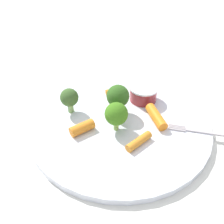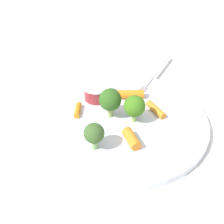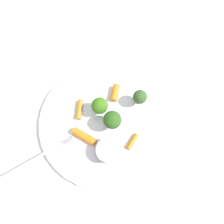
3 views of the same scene
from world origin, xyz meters
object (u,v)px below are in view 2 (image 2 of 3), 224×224
carrot_stick_1 (155,108)px  fork (155,73)px  broccoli_floret_0 (135,106)px  carrot_stick_3 (129,94)px  broccoli_floret_2 (94,134)px  plate (122,119)px  broccoli_floret_1 (110,100)px  carrot_stick_2 (129,139)px  carrot_stick_0 (78,110)px  sauce_cup (97,92)px

carrot_stick_1 → fork: (0.05, 0.14, -0.00)m
fork → carrot_stick_1: bearing=-109.0°
broccoli_floret_0 → carrot_stick_3: bearing=82.2°
broccoli_floret_0 → broccoli_floret_2: (-0.08, -0.05, -0.00)m
broccoli_floret_0 → plate: bearing=138.8°
plate → broccoli_floret_1: broccoli_floret_1 is taller
plate → broccoli_floret_1: size_ratio=5.56×
plate → carrot_stick_1: size_ratio=6.51×
carrot_stick_3 → broccoli_floret_2: bearing=-125.1°
broccoli_floret_2 → carrot_stick_3: (0.09, 0.13, -0.02)m
carrot_stick_3 → fork: 0.12m
carrot_stick_1 → carrot_stick_2: carrot_stick_2 is taller
carrot_stick_0 → broccoli_floret_1: bearing=-21.8°
carrot_stick_3 → plate: bearing=-116.7°
sauce_cup → fork: size_ratio=0.34×
carrot_stick_2 → fork: 0.24m
sauce_cup → carrot_stick_1: (0.10, -0.07, -0.01)m
sauce_cup → carrot_stick_0: sauce_cup is taller
plate → carrot_stick_1: 0.07m
carrot_stick_0 → carrot_stick_1: carrot_stick_1 is taller
broccoli_floret_0 → carrot_stick_2: 0.06m
carrot_stick_1 → carrot_stick_2: bearing=-133.5°
plate → carrot_stick_0: bearing=159.5°
carrot_stick_1 → carrot_stick_2: (-0.07, -0.07, 0.00)m
broccoli_floret_0 → broccoli_floret_2: size_ratio=1.09×
broccoli_floret_2 → carrot_stick_0: 0.10m
sauce_cup → broccoli_floret_2: broccoli_floret_2 is taller
broccoli_floret_0 → carrot_stick_2: broccoli_floret_0 is taller
plate → fork: fork is taller
sauce_cup → broccoli_floret_0: (0.05, -0.09, 0.02)m
broccoli_floret_2 → plate: bearing=49.0°
sauce_cup → broccoli_floret_1: size_ratio=0.95×
carrot_stick_1 → broccoli_floret_0: bearing=-157.3°
sauce_cup → broccoli_floret_0: broccoli_floret_0 is taller
broccoli_floret_0 → broccoli_floret_2: 0.10m
broccoli_floret_0 → fork: (0.09, 0.16, -0.03)m
carrot_stick_2 → carrot_stick_3: 0.13m
plate → carrot_stick_3: (0.03, 0.06, 0.01)m
plate → sauce_cup: size_ratio=5.88×
broccoli_floret_2 → fork: broccoli_floret_2 is taller
plate → carrot_stick_2: bearing=-93.2°
carrot_stick_1 → carrot_stick_2: 0.10m
broccoli_floret_1 → broccoli_floret_2: 0.09m
broccoli_floret_1 → carrot_stick_1: (0.09, -0.00, -0.03)m
broccoli_floret_0 → fork: bearing=59.0°
broccoli_floret_2 → carrot_stick_2: 0.06m
sauce_cup → carrot_stick_1: sauce_cup is taller
carrot_stick_1 → carrot_stick_0: bearing=169.9°
carrot_stick_0 → carrot_stick_3: 0.11m
broccoli_floret_0 → carrot_stick_1: bearing=22.7°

